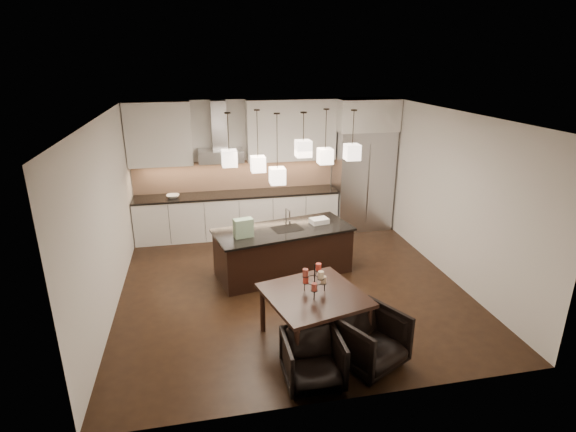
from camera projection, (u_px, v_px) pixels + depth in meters
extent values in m
cube|color=black|center=(290.00, 285.00, 7.54)|extent=(5.50, 5.50, 0.02)
cube|color=white|center=(291.00, 114.00, 6.60)|extent=(5.50, 5.50, 0.02)
cube|color=silver|center=(264.00, 166.00, 9.62)|extent=(5.50, 0.02, 2.80)
cube|color=silver|center=(347.00, 289.00, 4.52)|extent=(5.50, 0.02, 2.80)
cube|color=silver|center=(106.00, 217.00, 6.55)|extent=(0.02, 5.50, 2.80)
cube|color=silver|center=(450.00, 195.00, 7.59)|extent=(0.02, 5.50, 2.80)
cube|color=#B7B7BA|center=(362.00, 180.00, 9.77)|extent=(1.20, 0.72, 2.15)
cube|color=silver|center=(366.00, 115.00, 9.30)|extent=(1.26, 0.72, 0.65)
cube|color=silver|center=(238.00, 215.00, 9.52)|extent=(4.21, 0.62, 0.88)
cube|color=black|center=(237.00, 194.00, 9.36)|extent=(4.21, 0.66, 0.04)
cube|color=#DBA888|center=(235.00, 175.00, 9.53)|extent=(4.21, 0.02, 0.63)
cube|color=silver|center=(159.00, 134.00, 8.79)|extent=(1.25, 0.35, 1.25)
cube|color=silver|center=(291.00, 130.00, 9.29)|extent=(1.85, 0.35, 1.25)
cube|color=#B7B7BA|center=(221.00, 156.00, 9.08)|extent=(0.90, 0.52, 0.24)
cube|color=#B7B7BA|center=(219.00, 125.00, 8.98)|extent=(0.30, 0.28, 0.96)
imported|color=silver|center=(173.00, 196.00, 9.06)|extent=(0.26, 0.26, 0.06)
cube|color=black|center=(283.00, 252.00, 7.81)|extent=(2.40, 1.35, 0.80)
cube|color=black|center=(283.00, 230.00, 7.67)|extent=(2.49, 1.43, 0.04)
cube|color=#1E612C|center=(243.00, 228.00, 7.28)|extent=(0.33, 0.22, 0.31)
cube|color=silver|center=(319.00, 221.00, 7.91)|extent=(0.35, 0.28, 0.09)
cylinder|color=beige|center=(323.00, 280.00, 5.81)|extent=(0.09, 0.09, 0.10)
cylinder|color=red|center=(306.00, 279.00, 5.82)|extent=(0.09, 0.09, 0.10)
cylinder|color=brown|center=(314.00, 287.00, 5.63)|extent=(0.09, 0.09, 0.10)
cylinder|color=red|center=(319.00, 267.00, 5.82)|extent=(0.09, 0.09, 0.10)
cylinder|color=brown|center=(305.00, 273.00, 5.67)|extent=(0.09, 0.09, 0.10)
cylinder|color=beige|center=(321.00, 275.00, 5.61)|extent=(0.09, 0.09, 0.10)
imported|color=black|center=(313.00, 360.00, 5.17)|extent=(0.66, 0.68, 0.62)
imported|color=black|center=(370.00, 339.00, 5.49)|extent=(1.01, 1.02, 0.69)
cube|color=beige|center=(229.00, 158.00, 7.16)|extent=(0.24, 0.24, 0.26)
cube|color=beige|center=(258.00, 164.00, 7.61)|extent=(0.24, 0.24, 0.26)
cube|color=beige|center=(303.00, 149.00, 7.17)|extent=(0.24, 0.24, 0.26)
cube|color=beige|center=(325.00, 156.00, 7.70)|extent=(0.24, 0.24, 0.26)
cube|color=beige|center=(352.00, 152.00, 7.50)|extent=(0.24, 0.24, 0.26)
cube|color=beige|center=(277.00, 176.00, 7.20)|extent=(0.24, 0.24, 0.26)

